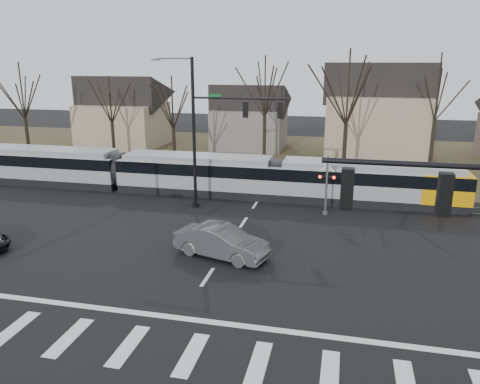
# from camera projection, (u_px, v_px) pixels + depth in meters

# --- Properties ---
(ground) EXTENTS (140.00, 140.00, 0.00)m
(ground) POSITION_uv_depth(u_px,v_px,m) (194.00, 297.00, 20.45)
(ground) COLOR black
(grass_verge) EXTENTS (140.00, 28.00, 0.01)m
(grass_verge) POSITION_uv_depth(u_px,v_px,m) (287.00, 156.00, 50.48)
(grass_verge) COLOR #38331E
(grass_verge) RESTS_ON ground
(crosswalk) EXTENTS (27.00, 2.60, 0.01)m
(crosswalk) POSITION_uv_depth(u_px,v_px,m) (159.00, 350.00, 16.70)
(crosswalk) COLOR silver
(crosswalk) RESTS_ON ground
(stop_line) EXTENTS (28.00, 0.35, 0.01)m
(stop_line) POSITION_uv_depth(u_px,v_px,m) (180.00, 318.00, 18.76)
(stop_line) COLOR silver
(stop_line) RESTS_ON ground
(lane_dashes) EXTENTS (0.18, 30.00, 0.01)m
(lane_dashes) POSITION_uv_depth(u_px,v_px,m) (260.00, 197.00, 35.46)
(lane_dashes) COLOR silver
(lane_dashes) RESTS_ON ground
(rail_pair) EXTENTS (90.00, 1.52, 0.06)m
(rail_pair) POSITION_uv_depth(u_px,v_px,m) (260.00, 197.00, 35.27)
(rail_pair) COLOR #59595E
(rail_pair) RESTS_ON ground
(tram) EXTENTS (39.48, 2.93, 2.99)m
(tram) POSITION_uv_depth(u_px,v_px,m) (196.00, 172.00, 36.12)
(tram) COLOR gray
(tram) RESTS_ON ground
(sedan) EXTENTS (4.44, 5.99, 1.67)m
(sedan) POSITION_uv_depth(u_px,v_px,m) (222.00, 242.00, 24.45)
(sedan) COLOR #494C50
(sedan) RESTS_ON ground
(signal_pole_far) EXTENTS (9.28, 0.44, 10.20)m
(signal_pole_far) POSITION_uv_depth(u_px,v_px,m) (216.00, 127.00, 31.15)
(signal_pole_far) COLOR black
(signal_pole_far) RESTS_ON ground
(rail_crossing_signal) EXTENTS (1.08, 0.36, 4.00)m
(rail_crossing_signal) POSITION_uv_depth(u_px,v_px,m) (326.00, 187.00, 30.88)
(rail_crossing_signal) COLOR #59595B
(rail_crossing_signal) RESTS_ON ground
(tree_row) EXTENTS (59.20, 7.20, 10.00)m
(tree_row) POSITION_uv_depth(u_px,v_px,m) (302.00, 116.00, 43.06)
(tree_row) COLOR black
(tree_row) RESTS_ON ground
(house_a) EXTENTS (9.72, 8.64, 8.60)m
(house_a) POSITION_uv_depth(u_px,v_px,m) (122.00, 108.00, 55.41)
(house_a) COLOR tan
(house_a) RESTS_ON ground
(house_b) EXTENTS (8.64, 7.56, 7.65)m
(house_b) POSITION_uv_depth(u_px,v_px,m) (250.00, 114.00, 54.22)
(house_b) COLOR slate
(house_b) RESTS_ON ground
(house_c) EXTENTS (10.80, 8.64, 10.10)m
(house_c) POSITION_uv_depth(u_px,v_px,m) (377.00, 108.00, 48.07)
(house_c) COLOR tan
(house_c) RESTS_ON ground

